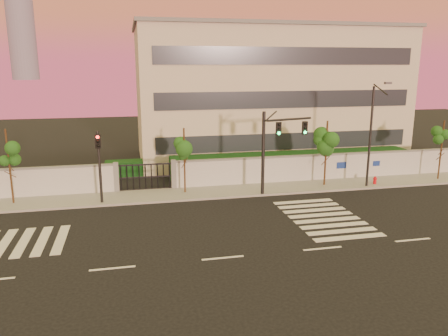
{
  "coord_description": "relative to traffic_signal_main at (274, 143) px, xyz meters",
  "views": [
    {
      "loc": [
        -4.0,
        -18.39,
        8.75
      ],
      "look_at": [
        1.38,
        6.0,
        2.86
      ],
      "focal_mm": 35.0,
      "sensor_mm": 36.0,
      "label": 1
    }
  ],
  "objects": [
    {
      "name": "road_markings",
      "position": [
        -7.08,
        -5.38,
        -3.65
      ],
      "size": [
        57.0,
        7.62,
        0.02
      ],
      "color": "silver",
      "rests_on": "ground"
    },
    {
      "name": "traffic_signal_main",
      "position": [
        0.0,
        0.0,
        0.0
      ],
      "size": [
        3.62,
        1.04,
        5.79
      ],
      "rotation": [
        0.0,
        0.0,
        0.25
      ],
      "color": "black",
      "rests_on": "ground"
    },
    {
      "name": "perimeter_wall",
      "position": [
        -5.4,
        2.86,
        -2.59
      ],
      "size": [
        60.0,
        0.36,
        2.2
      ],
      "color": "#B3B5BA",
      "rests_on": "ground"
    },
    {
      "name": "traffic_signal_secondary",
      "position": [
        -11.41,
        0.4,
        -0.62
      ],
      "size": [
        0.37,
        0.35,
        4.78
      ],
      "rotation": [
        0.0,
        0.0,
        0.2
      ],
      "color": "black",
      "rests_on": "ground"
    },
    {
      "name": "street_tree_f",
      "position": [
        13.88,
        1.01,
        -0.2
      ],
      "size": [
        1.48,
        1.18,
        4.7
      ],
      "color": "#382314",
      "rests_on": "ground"
    },
    {
      "name": "street_tree_d",
      "position": [
        -5.85,
        1.56,
        -0.24
      ],
      "size": [
        1.47,
        1.17,
        4.64
      ],
      "color": "#382314",
      "rests_on": "ground"
    },
    {
      "name": "institutional_building",
      "position": [
        3.5,
        12.85,
        2.5
      ],
      "size": [
        24.4,
        12.4,
        12.25
      ],
      "color": "beige",
      "rests_on": "ground"
    },
    {
      "name": "fire_hydrant",
      "position": [
        8.21,
        0.66,
        -3.29
      ],
      "size": [
        0.29,
        0.27,
        0.73
      ],
      "rotation": [
        0.0,
        0.0,
        0.31
      ],
      "color": "red",
      "rests_on": "ground"
    },
    {
      "name": "street_tree_c",
      "position": [
        -16.93,
        1.52,
        -0.04
      ],
      "size": [
        1.36,
        1.08,
        4.92
      ],
      "color": "#382314",
      "rests_on": "ground"
    },
    {
      "name": "streetlight_east",
      "position": [
        7.34,
        0.17,
        0.5
      ],
      "size": [
        0.46,
        1.85,
        7.68
      ],
      "color": "black",
      "rests_on": "ground"
    },
    {
      "name": "hedge_row",
      "position": [
        -4.34,
        5.6,
        -2.84
      ],
      "size": [
        41.0,
        4.25,
        1.8
      ],
      "color": "#0F3314",
      "rests_on": "ground"
    },
    {
      "name": "sidewalk",
      "position": [
        -5.5,
        1.36,
        -3.58
      ],
      "size": [
        60.0,
        3.0,
        0.15
      ],
      "primitive_type": "cube",
      "color": "gray",
      "rests_on": "ground"
    },
    {
      "name": "ground",
      "position": [
        -5.5,
        -9.14,
        -3.66
      ],
      "size": [
        120.0,
        120.0,
        0.0
      ],
      "primitive_type": "plane",
      "color": "black",
      "rests_on": "ground"
    },
    {
      "name": "street_tree_e",
      "position": [
        4.46,
        1.28,
        -0.06
      ],
      "size": [
        1.63,
        1.3,
        4.88
      ],
      "color": "#382314",
      "rests_on": "ground"
    }
  ]
}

